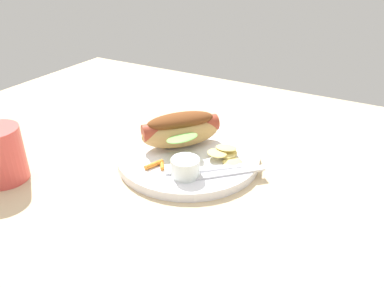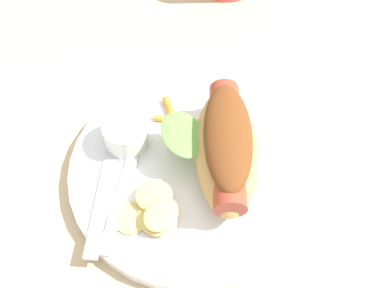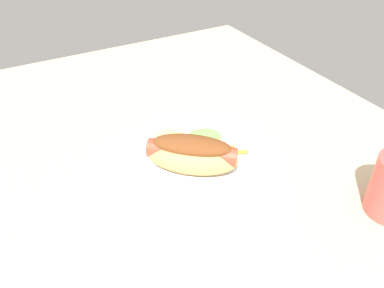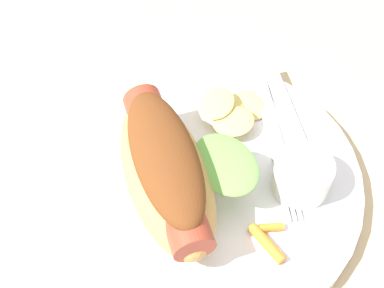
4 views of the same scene
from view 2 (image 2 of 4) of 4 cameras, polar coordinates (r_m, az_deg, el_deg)
ground_plane at (r=55.52cm, az=2.64°, el=-2.74°), size 120.00×90.00×1.80cm
plate at (r=53.30cm, az=0.09°, el=-3.04°), size 25.84×25.84×1.60cm
hot_dog at (r=49.91cm, az=3.47°, el=-0.51°), size 14.53×15.55×6.45cm
sauce_ramekin at (r=53.43cm, az=-7.47°, el=1.08°), size 4.71×4.71×3.13cm
fork at (r=51.76cm, az=-7.57°, el=-4.56°), size 13.22×10.98×0.40cm
knife at (r=51.63cm, az=-9.85°, el=-5.43°), size 11.04×10.81×0.36cm
chips_pile at (r=49.23cm, az=-4.56°, el=-7.74°), size 7.64×6.06×1.83cm
carrot_garnish at (r=56.37cm, az=-2.46°, el=3.74°), size 3.66×3.61×0.83cm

